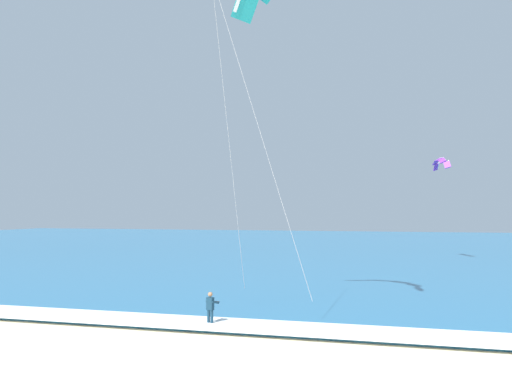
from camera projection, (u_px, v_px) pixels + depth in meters
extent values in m
cube|color=teal|center=(345.00, 246.00, 82.19)|extent=(200.00, 120.00, 0.20)
cube|color=white|center=(217.00, 324.00, 25.31)|extent=(200.00, 2.96, 0.04)
ellipsoid|color=yellow|center=(210.00, 327.00, 25.49)|extent=(0.88, 1.47, 0.05)
cube|color=black|center=(212.00, 325.00, 25.72)|extent=(0.17, 0.11, 0.04)
cube|color=black|center=(208.00, 327.00, 25.27)|extent=(0.17, 0.11, 0.04)
cylinder|color=#143347|center=(209.00, 319.00, 25.56)|extent=(0.14, 0.14, 0.84)
cylinder|color=#143347|center=(212.00, 319.00, 25.45)|extent=(0.14, 0.14, 0.84)
cube|color=#143347|center=(210.00, 304.00, 25.53)|extent=(0.39, 0.30, 0.60)
sphere|color=#9E704C|center=(210.00, 294.00, 25.55)|extent=(0.22, 0.22, 0.22)
cylinder|color=#143347|center=(209.00, 302.00, 25.77)|extent=(0.25, 0.51, 0.22)
cylinder|color=#143347|center=(215.00, 302.00, 25.56)|extent=(0.25, 0.51, 0.22)
cylinder|color=black|center=(215.00, 301.00, 25.85)|extent=(0.53, 0.22, 0.04)
cube|color=#3F3F42|center=(212.00, 308.00, 25.62)|extent=(0.14, 0.12, 0.10)
cube|color=teal|center=(245.00, 7.00, 30.76)|extent=(1.77, 1.16, 1.70)
cube|color=white|center=(239.00, 0.00, 30.52)|extent=(0.84, 0.68, 1.29)
cylinder|color=#B2B2B7|center=(261.00, 136.00, 26.14)|extent=(4.81, 1.22, 16.05)
cylinder|color=#B2B2B7|center=(229.00, 142.00, 28.34)|extent=(0.40, 4.57, 16.05)
cube|color=purple|center=(436.00, 167.00, 60.08)|extent=(0.68, 0.93, 0.90)
cube|color=white|center=(438.00, 165.00, 60.10)|extent=(0.26, 0.53, 0.70)
cube|color=purple|center=(436.00, 162.00, 59.43)|extent=(0.79, 1.03, 0.74)
cube|color=white|center=(438.00, 160.00, 59.45)|extent=(0.34, 0.72, 0.46)
cube|color=purple|center=(438.00, 160.00, 58.58)|extent=(0.85, 0.97, 0.42)
cube|color=white|center=(440.00, 158.00, 58.60)|extent=(0.37, 0.77, 0.12)
cube|color=purple|center=(442.00, 161.00, 57.73)|extent=(0.86, 0.78, 0.74)
cube|color=white|center=(444.00, 159.00, 57.75)|extent=(0.34, 0.69, 0.46)
cube|color=purple|center=(447.00, 165.00, 57.08)|extent=(0.80, 0.60, 0.90)
cube|color=white|center=(449.00, 163.00, 57.10)|extent=(0.26, 0.49, 0.70)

